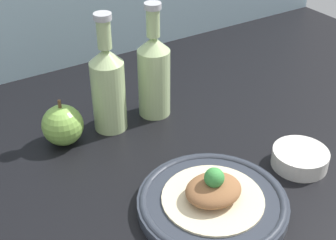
% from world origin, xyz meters
% --- Properties ---
extents(ground_plane, '(1.80, 1.10, 0.04)m').
position_xyz_m(ground_plane, '(0.00, 0.00, -0.02)').
color(ground_plane, black).
extents(plate, '(0.25, 0.25, 0.02)m').
position_xyz_m(plate, '(0.03, -0.10, 0.01)').
color(plate, '#2D333D').
rests_on(plate, ground_plane).
extents(plated_food, '(0.17, 0.17, 0.06)m').
position_xyz_m(plated_food, '(0.03, -0.10, 0.04)').
color(plated_food, beige).
rests_on(plated_food, plate).
extents(cider_bottle_left, '(0.07, 0.07, 0.25)m').
position_xyz_m(cider_bottle_left, '(0.00, 0.21, 0.10)').
color(cider_bottle_left, '#B7D18E').
rests_on(cider_bottle_left, ground_plane).
extents(cider_bottle_right, '(0.07, 0.07, 0.25)m').
position_xyz_m(cider_bottle_right, '(0.11, 0.21, 0.10)').
color(cider_bottle_right, '#B7D18E').
rests_on(cider_bottle_right, ground_plane).
extents(apple, '(0.08, 0.08, 0.10)m').
position_xyz_m(apple, '(-0.10, 0.21, 0.04)').
color(apple, '#84B74C').
rests_on(apple, ground_plane).
extents(dipping_bowl, '(0.10, 0.10, 0.03)m').
position_xyz_m(dipping_bowl, '(0.24, -0.10, 0.02)').
color(dipping_bowl, silver).
rests_on(dipping_bowl, ground_plane).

